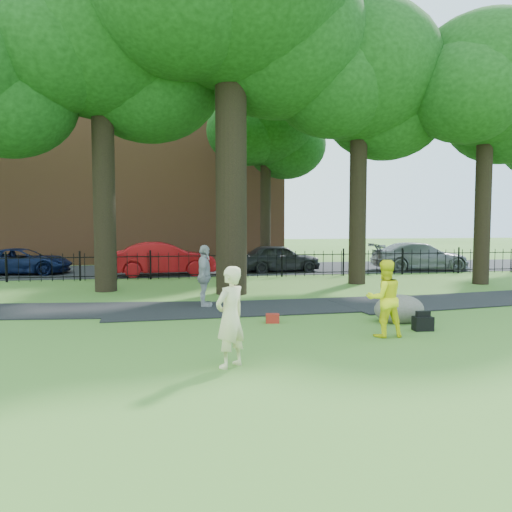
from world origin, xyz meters
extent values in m
plane|color=#467127|center=(0.00, 0.00, 0.00)|extent=(120.00, 120.00, 0.00)
cube|color=black|center=(1.00, 3.90, 0.00)|extent=(36.07, 3.85, 0.03)
cube|color=black|center=(0.00, 16.00, 0.00)|extent=(80.00, 7.00, 0.02)
cube|color=black|center=(0.00, 12.00, 1.02)|extent=(44.00, 0.04, 0.04)
cube|color=black|center=(0.00, 12.00, 0.18)|extent=(44.00, 0.04, 0.04)
cube|color=brown|center=(-4.00, 24.00, 6.00)|extent=(18.00, 8.00, 12.00)
cylinder|color=black|center=(0.00, 7.00, 5.25)|extent=(1.10, 1.10, 10.50)
ellipsoid|color=black|center=(1.89, 8.05, 9.30)|extent=(6.72, 6.72, 5.71)
ellipsoid|color=black|center=(-7.65, 8.25, 6.82)|extent=(4.80, 4.80, 4.08)
cylinder|color=black|center=(-4.50, 8.50, 4.55)|extent=(0.80, 0.80, 9.10)
ellipsoid|color=black|center=(-4.50, 8.50, 9.36)|extent=(7.20, 7.20, 6.12)
ellipsoid|color=black|center=(-2.88, 9.40, 8.06)|extent=(5.76, 5.76, 4.90)
ellipsoid|color=black|center=(-5.94, 7.78, 8.58)|extent=(5.40, 5.40, 4.59)
cylinder|color=black|center=(5.50, 9.00, 4.20)|extent=(0.70, 0.70, 8.40)
ellipsoid|color=black|center=(5.50, 9.00, 8.64)|extent=(6.60, 6.60, 5.61)
ellipsoid|color=black|center=(6.98, 9.82, 7.44)|extent=(5.28, 5.28, 4.49)
ellipsoid|color=black|center=(4.18, 8.34, 7.92)|extent=(4.95, 4.95, 4.21)
cylinder|color=black|center=(10.50, 8.00, 4.02)|extent=(0.64, 0.64, 8.05)
ellipsoid|color=black|center=(10.50, 8.00, 8.28)|extent=(6.20, 6.20, 5.27)
ellipsoid|color=black|center=(11.89, 8.78, 7.13)|extent=(4.96, 4.96, 4.22)
ellipsoid|color=black|center=(9.26, 7.38, 7.59)|extent=(4.65, 4.65, 3.95)
imported|color=beige|center=(-1.14, -1.90, 0.90)|extent=(0.78, 0.75, 1.80)
imported|color=#FFF715|center=(2.54, -0.17, 0.87)|extent=(0.85, 0.67, 1.73)
imported|color=#9A999E|center=(-1.15, 4.37, 0.94)|extent=(0.61, 1.16, 1.88)
ellipsoid|color=#5B544C|center=(3.63, 1.31, 0.38)|extent=(1.59, 1.43, 0.76)
cube|color=black|center=(3.71, 0.24, 0.17)|extent=(0.46, 0.30, 0.34)
cube|color=maroon|center=(0.39, 1.73, 0.12)|extent=(0.37, 0.27, 0.23)
imported|color=#A10C11|center=(-2.43, 13.50, 0.80)|extent=(4.97, 2.12, 1.60)
imported|color=#0B1539|center=(-9.20, 15.25, 0.63)|extent=(4.71, 2.45, 1.27)
imported|color=black|center=(3.35, 14.21, 0.71)|extent=(4.31, 2.06, 1.42)
imported|color=gray|center=(10.82, 13.67, 0.74)|extent=(5.21, 2.42, 1.47)
camera|label=1|loc=(-2.21, -10.55, 2.59)|focal=35.00mm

